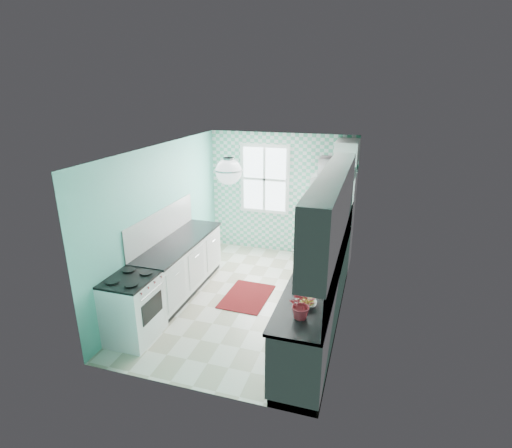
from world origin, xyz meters
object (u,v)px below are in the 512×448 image
(fridge, at_px, (332,221))
(fruit_bowl, at_px, (306,303))
(microwave, at_px, (335,166))
(sink, at_px, (327,247))
(ceiling_light, at_px, (229,171))
(potted_plant, at_px, (302,305))
(stove, at_px, (133,307))

(fridge, xyz_separation_m, fruit_bowl, (0.09, -3.29, 0.07))
(microwave, bearing_deg, sink, 94.84)
(sink, bearing_deg, ceiling_light, -137.35)
(sink, bearing_deg, fruit_bowl, -92.06)
(fridge, bearing_deg, fruit_bowl, -89.48)
(fridge, xyz_separation_m, potted_plant, (0.09, -3.56, 0.20))
(potted_plant, bearing_deg, ceiling_light, 140.86)
(ceiling_light, distance_m, potted_plant, 1.97)
(fruit_bowl, distance_m, microwave, 3.44)
(ceiling_light, relative_size, sink, 0.63)
(fridge, bearing_deg, microwave, 52.50)
(fruit_bowl, bearing_deg, sink, 89.89)
(stove, distance_m, sink, 3.07)
(stove, distance_m, potted_plant, 2.50)
(sink, xyz_separation_m, potted_plant, (-0.00, -2.16, 0.18))
(fruit_bowl, bearing_deg, fridge, 91.57)
(stove, xyz_separation_m, microwave, (2.31, 3.26, 1.49))
(potted_plant, bearing_deg, fridge, 91.45)
(fruit_bowl, bearing_deg, ceiling_light, 149.38)
(ceiling_light, xyz_separation_m, microwave, (1.11, 2.58, -0.35))
(sink, bearing_deg, stove, -144.17)
(fruit_bowl, height_order, potted_plant, potted_plant)
(ceiling_light, relative_size, fridge, 0.19)
(fruit_bowl, relative_size, potted_plant, 0.75)
(sink, relative_size, microwave, 0.96)
(sink, bearing_deg, potted_plant, -92.04)
(fridge, bearing_deg, potted_plant, -89.60)
(fridge, relative_size, fruit_bowl, 7.29)
(fridge, distance_m, sink, 1.40)
(microwave, bearing_deg, fruit_bowl, 92.57)
(ceiling_light, height_order, fruit_bowl, ceiling_light)
(fruit_bowl, relative_size, microwave, 0.43)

